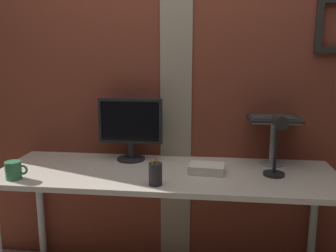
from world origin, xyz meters
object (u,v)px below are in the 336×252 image
object	(u,v)px
coffee_mug	(14,170)
laptop	(272,107)
pen_cup	(155,174)
desk_lamp	(278,139)
monitor	(130,125)

from	to	relation	value
coffee_mug	laptop	bearing A→B (deg)	19.24
pen_cup	coffee_mug	size ratio (longest dim) A/B	1.25
coffee_mug	desk_lamp	bearing A→B (deg)	6.84
monitor	laptop	bearing A→B (deg)	4.90
laptop	desk_lamp	size ratio (longest dim) A/B	0.86
pen_cup	coffee_mug	bearing A→B (deg)	-180.00
desk_lamp	pen_cup	world-z (taller)	desk_lamp
laptop	coffee_mug	distance (m)	1.56
monitor	desk_lamp	world-z (taller)	monitor
desk_lamp	laptop	bearing A→B (deg)	86.88
laptop	coffee_mug	xyz separation A→B (m)	(-1.44, -0.50, -0.30)
coffee_mug	pen_cup	bearing A→B (deg)	0.00
pen_cup	coffee_mug	world-z (taller)	pen_cup
pen_cup	laptop	bearing A→B (deg)	37.23
monitor	pen_cup	world-z (taller)	monitor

